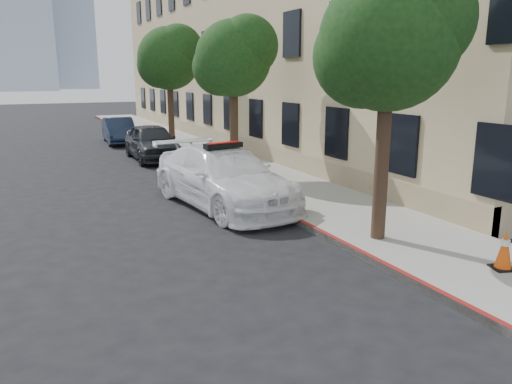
{
  "coord_description": "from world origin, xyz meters",
  "views": [
    {
      "loc": [
        -3.89,
        -10.2,
        3.59
      ],
      "look_at": [
        0.81,
        -0.24,
        1.0
      ],
      "focal_mm": 35.0,
      "sensor_mm": 36.0,
      "label": 1
    }
  ],
  "objects_px": {
    "parked_car_mid": "(152,142)",
    "fire_hydrant": "(292,195)",
    "police_car": "(224,177)",
    "parked_car_far": "(119,131)",
    "traffic_cone": "(505,250)"
  },
  "relations": [
    {
      "from": "police_car",
      "to": "parked_car_mid",
      "type": "relative_size",
      "value": 1.31
    },
    {
      "from": "parked_car_far",
      "to": "parked_car_mid",
      "type": "bearing_deg",
      "value": -84.05
    },
    {
      "from": "traffic_cone",
      "to": "parked_car_mid",
      "type": "bearing_deg",
      "value": 99.54
    },
    {
      "from": "fire_hydrant",
      "to": "traffic_cone",
      "type": "bearing_deg",
      "value": -86.11
    },
    {
      "from": "parked_car_far",
      "to": "fire_hydrant",
      "type": "bearing_deg",
      "value": -81.59
    },
    {
      "from": "parked_car_mid",
      "to": "fire_hydrant",
      "type": "bearing_deg",
      "value": -82.51
    },
    {
      "from": "police_car",
      "to": "traffic_cone",
      "type": "xyz_separation_m",
      "value": [
        2.71,
        -6.89,
        -0.31
      ]
    },
    {
      "from": "parked_car_mid",
      "to": "fire_hydrant",
      "type": "xyz_separation_m",
      "value": [
        1.22,
        -10.15,
        -0.26
      ]
    },
    {
      "from": "parked_car_far",
      "to": "traffic_cone",
      "type": "xyz_separation_m",
      "value": [
        2.92,
        -21.56,
        -0.17
      ]
    },
    {
      "from": "parked_car_mid",
      "to": "parked_car_far",
      "type": "bearing_deg",
      "value": 93.59
    },
    {
      "from": "fire_hydrant",
      "to": "parked_car_far",
      "type": "bearing_deg",
      "value": 84.75
    },
    {
      "from": "parked_car_mid",
      "to": "traffic_cone",
      "type": "xyz_separation_m",
      "value": [
        2.61,
        -15.52,
        -0.25
      ]
    },
    {
      "from": "police_car",
      "to": "parked_car_far",
      "type": "distance_m",
      "value": 14.67
    },
    {
      "from": "parked_car_far",
      "to": "fire_hydrant",
      "type": "xyz_separation_m",
      "value": [
        1.53,
        -16.18,
        -0.17
      ]
    },
    {
      "from": "parked_car_mid",
      "to": "traffic_cone",
      "type": "bearing_deg",
      "value": -79.81
    }
  ]
}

